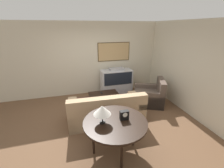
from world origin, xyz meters
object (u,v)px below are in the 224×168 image
object	(u,v)px
coffee_table	(103,94)
mantel_clock	(124,115)
table_lamp	(102,110)
armchair	(150,96)
tv	(116,82)
couch	(106,111)
console_table	(115,124)

from	to	relation	value
coffee_table	mantel_clock	size ratio (longest dim) A/B	5.06
coffee_table	table_lamp	xyz separation A→B (m)	(-0.49, -2.12, 0.69)
table_lamp	armchair	bearing A→B (deg)	40.32
tv	couch	bearing A→B (deg)	-115.70
tv	couch	xyz separation A→B (m)	(-0.81, -1.69, -0.18)
armchair	tv	bearing A→B (deg)	-117.80
coffee_table	console_table	bearing A→B (deg)	-96.14
tv	couch	world-z (taller)	tv
console_table	coffee_table	bearing A→B (deg)	83.86
coffee_table	mantel_clock	xyz separation A→B (m)	(-0.04, -2.12, 0.50)
coffee_table	console_table	xyz separation A→B (m)	(-0.23, -2.14, 0.34)
couch	table_lamp	world-z (taller)	table_lamp
tv	mantel_clock	bearing A→B (deg)	-104.21
armchair	console_table	size ratio (longest dim) A/B	0.96
armchair	coffee_table	size ratio (longest dim) A/B	1.26
couch	armchair	size ratio (longest dim) A/B	1.69
console_table	table_lamp	xyz separation A→B (m)	(-0.26, 0.02, 0.34)
console_table	mantel_clock	distance (m)	0.25
couch	mantel_clock	world-z (taller)	mantel_clock
couch	mantel_clock	bearing A→B (deg)	97.46
coffee_table	table_lamp	distance (m)	2.28
couch	coffee_table	size ratio (longest dim) A/B	2.13
tv	console_table	size ratio (longest dim) A/B	0.93
armchair	mantel_clock	bearing A→B (deg)	-18.10
couch	console_table	size ratio (longest dim) A/B	1.63
armchair	table_lamp	xyz separation A→B (m)	(-2.02, -1.71, 0.75)
mantel_clock	couch	bearing A→B (deg)	95.08
console_table	table_lamp	size ratio (longest dim) A/B	3.40
couch	coffee_table	bearing A→B (deg)	-95.57
couch	mantel_clock	size ratio (longest dim) A/B	10.80
armchair	mantel_clock	world-z (taller)	mantel_clock
armchair	mantel_clock	distance (m)	2.39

